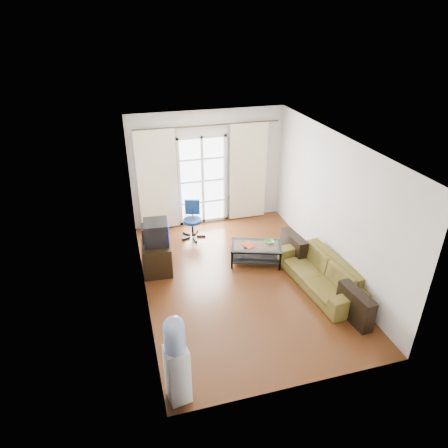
# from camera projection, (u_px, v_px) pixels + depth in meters

# --- Properties ---
(floor) EXTENTS (5.20, 5.20, 0.00)m
(floor) POSITION_uv_depth(u_px,v_px,m) (240.00, 279.00, 7.73)
(floor) COLOR #5B3015
(floor) RESTS_ON ground
(ceiling) EXTENTS (5.20, 5.20, 0.00)m
(ceiling) POSITION_uv_depth(u_px,v_px,m) (244.00, 143.00, 6.46)
(ceiling) COLOR white
(ceiling) RESTS_ON wall_back
(wall_back) EXTENTS (3.60, 0.02, 2.70)m
(wall_back) POSITION_uv_depth(u_px,v_px,m) (208.00, 168.00, 9.31)
(wall_back) COLOR silver
(wall_back) RESTS_ON floor
(wall_front) EXTENTS (3.60, 0.02, 2.70)m
(wall_front) POSITION_uv_depth(u_px,v_px,m) (306.00, 310.00, 4.88)
(wall_front) COLOR silver
(wall_front) RESTS_ON floor
(wall_left) EXTENTS (0.02, 5.20, 2.70)m
(wall_left) POSITION_uv_depth(u_px,v_px,m) (139.00, 230.00, 6.67)
(wall_left) COLOR silver
(wall_left) RESTS_ON floor
(wall_right) EXTENTS (0.02, 5.20, 2.70)m
(wall_right) POSITION_uv_depth(u_px,v_px,m) (333.00, 205.00, 7.52)
(wall_right) COLOR silver
(wall_right) RESTS_ON floor
(french_door) EXTENTS (1.16, 0.06, 2.15)m
(french_door) POSITION_uv_depth(u_px,v_px,m) (203.00, 181.00, 9.35)
(french_door) COLOR white
(french_door) RESTS_ON wall_back
(curtain_rod) EXTENTS (3.30, 0.04, 0.04)m
(curtain_rod) POSITION_uv_depth(u_px,v_px,m) (208.00, 125.00, 8.74)
(curtain_rod) COLOR #4C3F2D
(curtain_rod) RESTS_ON wall_back
(curtain_left) EXTENTS (0.90, 0.07, 2.35)m
(curtain_left) POSITION_uv_depth(u_px,v_px,m) (158.00, 181.00, 8.99)
(curtain_left) COLOR #F2E8C3
(curtain_left) RESTS_ON curtain_rod
(curtain_right) EXTENTS (0.90, 0.07, 2.35)m
(curtain_right) POSITION_uv_depth(u_px,v_px,m) (248.00, 172.00, 9.50)
(curtain_right) COLOR #F2E8C3
(curtain_right) RESTS_ON curtain_rod
(radiator) EXTENTS (0.64, 0.12, 0.64)m
(radiator) POSITION_uv_depth(u_px,v_px,m) (241.00, 206.00, 9.89)
(radiator) COLOR gray
(radiator) RESTS_ON floor
(sofa) EXTENTS (2.14, 1.19, 0.58)m
(sofa) POSITION_uv_depth(u_px,v_px,m) (321.00, 273.00, 7.40)
(sofa) COLOR brown
(sofa) RESTS_ON floor
(coffee_table) EXTENTS (1.15, 0.88, 0.41)m
(coffee_table) POSITION_uv_depth(u_px,v_px,m) (256.00, 251.00, 8.13)
(coffee_table) COLOR silver
(coffee_table) RESTS_ON floor
(bowl) EXTENTS (0.29, 0.29, 0.05)m
(bowl) POSITION_uv_depth(u_px,v_px,m) (269.00, 242.00, 8.12)
(bowl) COLOR #2F8336
(bowl) RESTS_ON coffee_table
(book) EXTENTS (0.33, 0.35, 0.02)m
(book) POSITION_uv_depth(u_px,v_px,m) (245.00, 247.00, 7.98)
(book) COLOR #A81423
(book) RESTS_ON coffee_table
(remote) EXTENTS (0.18, 0.07, 0.02)m
(remote) POSITION_uv_depth(u_px,v_px,m) (248.00, 247.00, 7.97)
(remote) COLOR black
(remote) RESTS_ON coffee_table
(tv_stand) EXTENTS (0.62, 0.87, 0.61)m
(tv_stand) POSITION_uv_depth(u_px,v_px,m) (157.00, 255.00, 7.92)
(tv_stand) COLOR black
(tv_stand) RESTS_ON floor
(crt_tv) EXTENTS (0.53, 0.53, 0.45)m
(crt_tv) POSITION_uv_depth(u_px,v_px,m) (155.00, 232.00, 7.65)
(crt_tv) COLOR black
(crt_tv) RESTS_ON tv_stand
(task_chair) EXTENTS (0.71, 0.71, 0.85)m
(task_chair) POSITION_uv_depth(u_px,v_px,m) (193.00, 227.00, 9.09)
(task_chair) COLOR black
(task_chair) RESTS_ON floor
(water_cooler) EXTENTS (0.33, 0.32, 1.38)m
(water_cooler) POSITION_uv_depth(u_px,v_px,m) (176.00, 358.00, 5.01)
(water_cooler) COLOR white
(water_cooler) RESTS_ON floor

